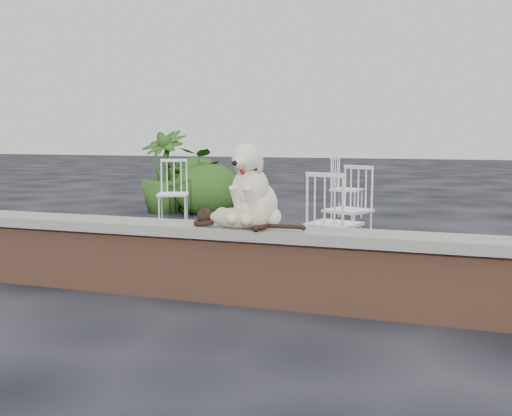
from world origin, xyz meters
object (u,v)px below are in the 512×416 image
(dog, at_px, (256,184))
(chair_a, at_px, (173,193))
(chair_e, at_px, (347,188))
(potted_plant_b, at_px, (164,172))
(chair_b, at_px, (348,209))
(cat, at_px, (239,217))
(potted_plant_a, at_px, (196,180))
(chair_c, at_px, (334,222))

(dog, distance_m, chair_a, 4.01)
(chair_e, xyz_separation_m, potted_plant_b, (-3.00, -0.22, 0.21))
(chair_a, bearing_deg, chair_b, -42.82)
(cat, xyz_separation_m, chair_a, (-2.27, 3.37, -0.20))
(cat, xyz_separation_m, potted_plant_b, (-3.09, 4.66, 0.01))
(chair_e, relative_size, chair_a, 1.00)
(chair_b, bearing_deg, chair_e, 125.58)
(cat, height_order, potted_plant_a, potted_plant_a)
(chair_a, distance_m, potted_plant_b, 1.54)
(chair_e, bearing_deg, chair_a, 132.27)
(chair_c, xyz_separation_m, potted_plant_a, (-3.07, 3.62, 0.07))
(potted_plant_a, height_order, potted_plant_b, potted_plant_b)
(chair_c, height_order, potted_plant_b, potted_plant_b)
(chair_c, bearing_deg, potted_plant_b, -28.06)
(cat, bearing_deg, chair_a, 134.14)
(chair_b, relative_size, potted_plant_a, 0.88)
(dog, xyz_separation_m, chair_c, (0.37, 1.14, -0.43))
(cat, relative_size, potted_plant_b, 0.76)
(chair_c, relative_size, potted_plant_a, 0.88)
(chair_a, bearing_deg, chair_e, 12.85)
(chair_e, bearing_deg, cat, -171.27)
(chair_a, relative_size, potted_plant_a, 0.88)
(chair_b, bearing_deg, chair_a, -176.21)
(chair_a, height_order, potted_plant_b, potted_plant_b)
(chair_a, bearing_deg, potted_plant_b, 100.74)
(chair_c, bearing_deg, potted_plant_a, -34.12)
(dog, height_order, chair_c, dog)
(dog, distance_m, chair_b, 2.26)
(potted_plant_b, bearing_deg, cat, -56.48)
(chair_b, relative_size, potted_plant_b, 0.69)
(chair_e, height_order, potted_plant_a, potted_plant_a)
(chair_b, xyz_separation_m, potted_plant_a, (-3.01, 2.56, 0.07))
(dog, xyz_separation_m, chair_a, (-2.35, 3.22, -0.43))
(chair_c, bearing_deg, chair_a, -21.90)
(chair_e, bearing_deg, chair_c, -163.74)
(dog, xyz_separation_m, chair_e, (-0.17, 4.73, -0.43))
(chair_b, relative_size, chair_a, 1.00)
(chair_b, bearing_deg, potted_plant_a, 164.49)
(chair_a, bearing_deg, dog, -75.69)
(chair_b, distance_m, chair_a, 2.85)
(potted_plant_a, bearing_deg, chair_e, -0.73)
(potted_plant_a, xyz_separation_m, potted_plant_b, (-0.47, -0.25, 0.15))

